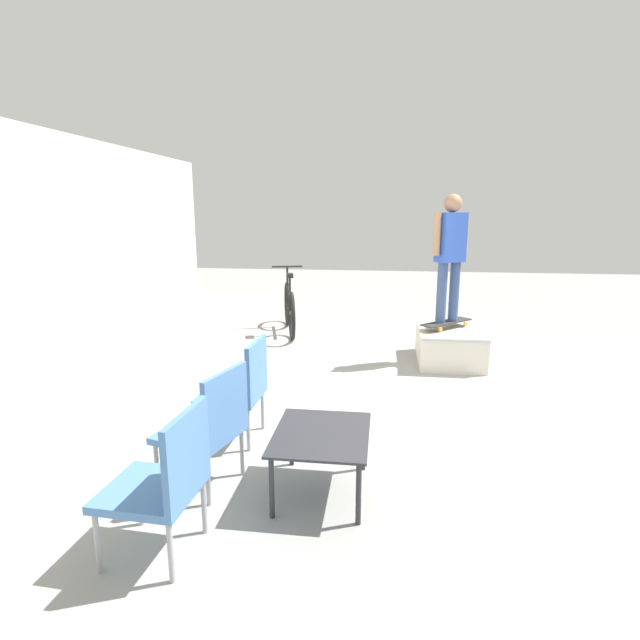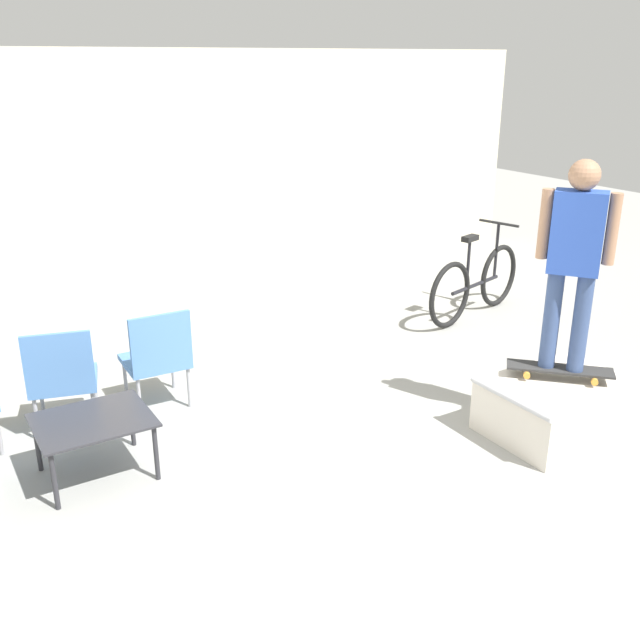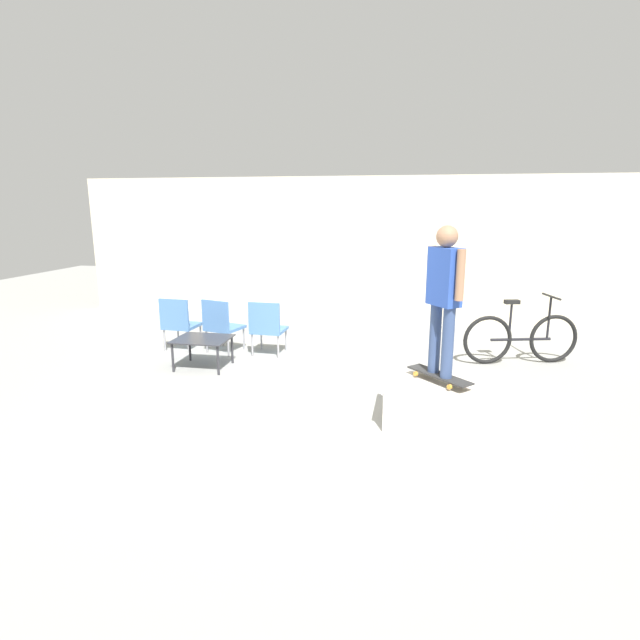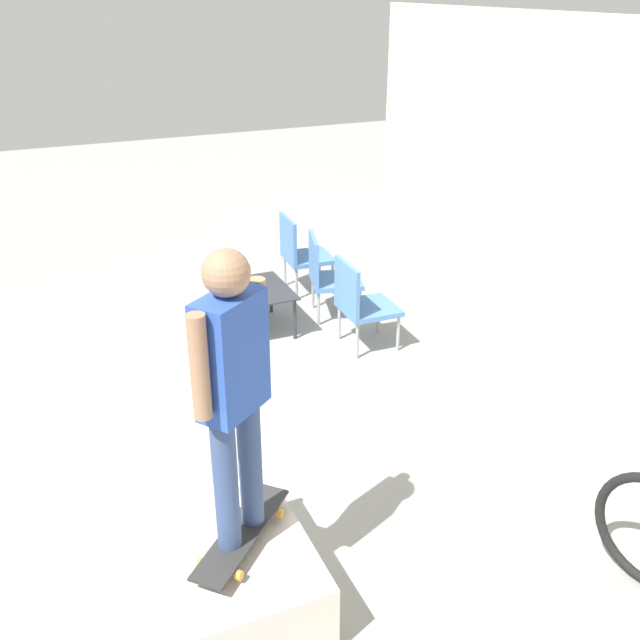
{
  "view_description": "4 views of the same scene",
  "coord_description": "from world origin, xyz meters",
  "px_view_note": "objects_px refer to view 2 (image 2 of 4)",
  "views": [
    {
      "loc": [
        -4.87,
        0.23,
        2.0
      ],
      "look_at": [
        0.23,
        0.9,
        0.86
      ],
      "focal_mm": 28.0,
      "sensor_mm": 36.0,
      "label": 1
    },
    {
      "loc": [
        -2.6,
        -4.08,
        2.89
      ],
      "look_at": [
        0.26,
        0.61,
        0.86
      ],
      "focal_mm": 40.0,
      "sensor_mm": 36.0,
      "label": 2
    },
    {
      "loc": [
        1.48,
        -6.11,
        2.41
      ],
      "look_at": [
        0.16,
        0.71,
        0.8
      ],
      "focal_mm": 28.0,
      "sensor_mm": 36.0,
      "label": 3
    },
    {
      "loc": [
        4.77,
        -1.43,
        3.3
      ],
      "look_at": [
        0.01,
        0.64,
        0.83
      ],
      "focal_mm": 40.0,
      "sensor_mm": 36.0,
      "label": 4
    }
  ],
  "objects_px": {
    "skate_ramp_box": "(557,407)",
    "coffee_table": "(93,426)",
    "bicycle": "(476,283)",
    "skateboard_on_ramp": "(560,369)",
    "patio_chair_center": "(62,375)",
    "patio_chair_right": "(157,355)",
    "person_skater": "(575,251)"
  },
  "relations": [
    {
      "from": "skate_ramp_box",
      "to": "coffee_table",
      "type": "relative_size",
      "value": 1.42
    },
    {
      "from": "bicycle",
      "to": "coffee_table",
      "type": "bearing_deg",
      "value": 178.63
    },
    {
      "from": "skate_ramp_box",
      "to": "coffee_table",
      "type": "distance_m",
      "value": 3.62
    },
    {
      "from": "skate_ramp_box",
      "to": "skateboard_on_ramp",
      "type": "height_order",
      "value": "skateboard_on_ramp"
    },
    {
      "from": "coffee_table",
      "to": "bicycle",
      "type": "distance_m",
      "value": 4.88
    },
    {
      "from": "patio_chair_center",
      "to": "patio_chair_right",
      "type": "bearing_deg",
      "value": -164.87
    },
    {
      "from": "patio_chair_center",
      "to": "patio_chair_right",
      "type": "relative_size",
      "value": 1.0
    },
    {
      "from": "skateboard_on_ramp",
      "to": "bicycle",
      "type": "height_order",
      "value": "bicycle"
    },
    {
      "from": "skate_ramp_box",
      "to": "patio_chair_center",
      "type": "bearing_deg",
      "value": 148.22
    },
    {
      "from": "person_skater",
      "to": "bicycle",
      "type": "xyz_separation_m",
      "value": [
        1.33,
        2.39,
        -1.11
      ]
    },
    {
      "from": "patio_chair_center",
      "to": "bicycle",
      "type": "distance_m",
      "value": 4.78
    },
    {
      "from": "coffee_table",
      "to": "patio_chair_center",
      "type": "xyz_separation_m",
      "value": [
        -0.03,
        0.81,
        0.09
      ]
    },
    {
      "from": "person_skater",
      "to": "patio_chair_center",
      "type": "xyz_separation_m",
      "value": [
        -3.44,
        2.06,
        -1.02
      ]
    },
    {
      "from": "skate_ramp_box",
      "to": "person_skater",
      "type": "relative_size",
      "value": 0.69
    },
    {
      "from": "skate_ramp_box",
      "to": "person_skater",
      "type": "distance_m",
      "value": 1.29
    },
    {
      "from": "patio_chair_center",
      "to": "patio_chair_right",
      "type": "height_order",
      "value": "same"
    },
    {
      "from": "person_skater",
      "to": "bicycle",
      "type": "relative_size",
      "value": 0.94
    },
    {
      "from": "skate_ramp_box",
      "to": "patio_chair_right",
      "type": "relative_size",
      "value": 1.27
    },
    {
      "from": "skate_ramp_box",
      "to": "patio_chair_right",
      "type": "distance_m",
      "value": 3.37
    },
    {
      "from": "patio_chair_center",
      "to": "person_skater",
      "type": "bearing_deg",
      "value": 164.51
    },
    {
      "from": "person_skater",
      "to": "bicycle",
      "type": "height_order",
      "value": "person_skater"
    },
    {
      "from": "skate_ramp_box",
      "to": "bicycle",
      "type": "distance_m",
      "value": 2.8
    },
    {
      "from": "patio_chair_center",
      "to": "skate_ramp_box",
      "type": "bearing_deg",
      "value": 163.59
    },
    {
      "from": "coffee_table",
      "to": "patio_chair_center",
      "type": "bearing_deg",
      "value": 91.79
    },
    {
      "from": "person_skater",
      "to": "coffee_table",
      "type": "height_order",
      "value": "person_skater"
    },
    {
      "from": "coffee_table",
      "to": "patio_chair_right",
      "type": "bearing_deg",
      "value": 46.45
    },
    {
      "from": "skateboard_on_ramp",
      "to": "bicycle",
      "type": "relative_size",
      "value": 0.41
    },
    {
      "from": "patio_chair_right",
      "to": "bicycle",
      "type": "height_order",
      "value": "bicycle"
    },
    {
      "from": "skateboard_on_ramp",
      "to": "patio_chair_right",
      "type": "xyz_separation_m",
      "value": [
        -2.65,
        2.05,
        -0.03
      ]
    },
    {
      "from": "skate_ramp_box",
      "to": "person_skater",
      "type": "bearing_deg",
      "value": 52.98
    },
    {
      "from": "coffee_table",
      "to": "patio_chair_right",
      "type": "relative_size",
      "value": 0.89
    },
    {
      "from": "person_skater",
      "to": "skateboard_on_ramp",
      "type": "bearing_deg",
      "value": 53.27
    }
  ]
}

